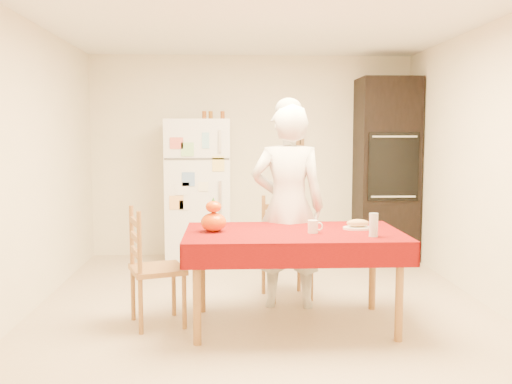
{
  "coord_description": "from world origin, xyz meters",
  "views": [
    {
      "loc": [
        -0.3,
        -4.93,
        1.52
      ],
      "look_at": [
        -0.05,
        0.2,
        1.0
      ],
      "focal_mm": 40.0,
      "sensor_mm": 36.0,
      "label": 1
    }
  ],
  "objects": [
    {
      "name": "spice_jar_left",
      "position": [
        -0.58,
        1.93,
        1.75
      ],
      "size": [
        0.05,
        0.05,
        0.1
      ],
      "primitive_type": "cylinder",
      "color": "#954D1B",
      "rests_on": "refrigerator"
    },
    {
      "name": "spice_jar_mid",
      "position": [
        -0.5,
        1.93,
        1.75
      ],
      "size": [
        0.05,
        0.05,
        0.1
      ],
      "primitive_type": "cylinder",
      "color": "brown",
      "rests_on": "refrigerator"
    },
    {
      "name": "chair_far",
      "position": [
        0.23,
        0.34,
        0.51
      ],
      "size": [
        0.5,
        0.48,
        0.95
      ],
      "rotation": [
        0.0,
        0.0,
        0.21
      ],
      "color": "brown",
      "rests_on": "floor"
    },
    {
      "name": "bread_loaf",
      "position": [
        0.74,
        -0.44,
        0.81
      ],
      "size": [
        0.18,
        0.1,
        0.06
      ],
      "primitive_type": "ellipsoid",
      "color": "tan",
      "rests_on": "bread_plate"
    },
    {
      "name": "pumpkin_lower",
      "position": [
        -0.41,
        -0.5,
        0.84
      ],
      "size": [
        0.2,
        0.2,
        0.15
      ],
      "primitive_type": "ellipsoid",
      "color": "#CD5104",
      "rests_on": "dining_table"
    },
    {
      "name": "chair_left",
      "position": [
        -0.92,
        -0.46,
        0.51
      ],
      "size": [
        0.51,
        0.53,
        0.95
      ],
      "rotation": [
        0.0,
        0.0,
        1.89
      ],
      "color": "brown",
      "rests_on": "floor"
    },
    {
      "name": "pumpkin_upper",
      "position": [
        -0.41,
        -0.5,
        0.96
      ],
      "size": [
        0.12,
        0.12,
        0.09
      ],
      "primitive_type": "ellipsoid",
      "color": "#D34A04",
      "rests_on": "pumpkin_lower"
    },
    {
      "name": "coffee_mug",
      "position": [
        0.36,
        -0.6,
        0.81
      ],
      "size": [
        0.08,
        0.08,
        0.1
      ],
      "primitive_type": "cylinder",
      "color": "white",
      "rests_on": "dining_table"
    },
    {
      "name": "room_shell",
      "position": [
        0.0,
        0.0,
        1.62
      ],
      "size": [
        4.02,
        4.52,
        2.51
      ],
      "color": "white",
      "rests_on": "ground"
    },
    {
      "name": "refrigerator",
      "position": [
        -0.65,
        1.88,
        0.85
      ],
      "size": [
        0.75,
        0.74,
        1.7
      ],
      "color": "white",
      "rests_on": "floor"
    },
    {
      "name": "oven_cabinet",
      "position": [
        1.63,
        1.93,
        1.1
      ],
      "size": [
        0.7,
        0.62,
        2.2
      ],
      "color": "black",
      "rests_on": "floor"
    },
    {
      "name": "dining_table",
      "position": [
        0.21,
        -0.51,
        0.69
      ],
      "size": [
        1.7,
        1.0,
        0.76
      ],
      "color": "brown",
      "rests_on": "floor"
    },
    {
      "name": "wine_glass",
      "position": [
        0.79,
        -0.77,
        0.85
      ],
      "size": [
        0.07,
        0.07,
        0.18
      ],
      "primitive_type": "cylinder",
      "color": "silver",
      "rests_on": "dining_table"
    },
    {
      "name": "seated_woman",
      "position": [
        0.23,
        0.01,
        0.89
      ],
      "size": [
        0.69,
        0.49,
        1.78
      ],
      "primitive_type": "imported",
      "rotation": [
        0.0,
        0.0,
        3.05
      ],
      "color": "silver",
      "rests_on": "floor"
    },
    {
      "name": "spice_jar_right",
      "position": [
        -0.36,
        1.93,
        1.75
      ],
      "size": [
        0.05,
        0.05,
        0.1
      ],
      "primitive_type": "cylinder",
      "color": "#964A1B",
      "rests_on": "refrigerator"
    },
    {
      "name": "bread_plate",
      "position": [
        0.74,
        -0.44,
        0.77
      ],
      "size": [
        0.24,
        0.24,
        0.02
      ],
      "primitive_type": "cylinder",
      "color": "white",
      "rests_on": "dining_table"
    },
    {
      "name": "floor",
      "position": [
        0.0,
        0.0,
        0.0
      ],
      "size": [
        4.5,
        4.5,
        0.0
      ],
      "primitive_type": "plane",
      "color": "#C6AD8F",
      "rests_on": "ground"
    }
  ]
}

